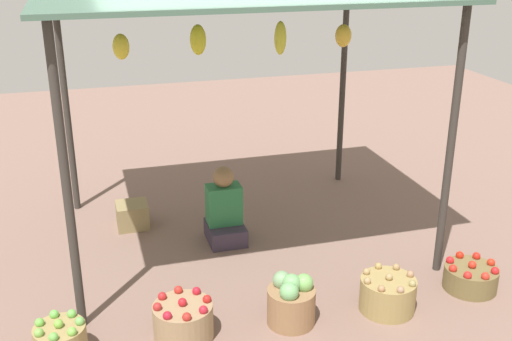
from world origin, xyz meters
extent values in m
plane|color=#7E6155|center=(0.00, 0.00, 0.00)|extent=(14.00, 14.00, 0.00)
cylinder|color=#38332D|center=(-1.59, -1.16, 1.20)|extent=(0.07, 0.07, 2.40)
cylinder|color=#38332D|center=(1.59, -1.16, 1.20)|extent=(0.07, 0.07, 2.40)
cylinder|color=#38332D|center=(-1.59, 1.16, 1.20)|extent=(0.07, 0.07, 2.40)
cylinder|color=#38332D|center=(1.59, 1.16, 1.20)|extent=(0.07, 0.07, 2.40)
ellipsoid|color=yellow|center=(-1.06, -0.18, 2.02)|extent=(0.14, 0.14, 0.22)
ellipsoid|color=yellow|center=(-0.36, -0.01, 2.02)|extent=(0.15, 0.15, 0.27)
ellipsoid|color=yellow|center=(0.38, -0.12, 2.02)|extent=(0.11, 0.11, 0.30)
ellipsoid|color=yellow|center=(0.98, -0.16, 2.02)|extent=(0.15, 0.15, 0.21)
cube|color=#382F3F|center=(-0.16, -0.07, 0.09)|extent=(0.36, 0.44, 0.18)
cube|color=#2B7341|center=(-0.16, -0.02, 0.38)|extent=(0.34, 0.22, 0.40)
sphere|color=olive|center=(-0.16, -0.02, 0.67)|extent=(0.21, 0.21, 0.21)
sphere|color=#75B03E|center=(-1.74, -1.54, 0.29)|extent=(0.07, 0.07, 0.07)
sphere|color=#69AB51|center=(-1.59, -1.54, 0.29)|extent=(0.07, 0.07, 0.07)
sphere|color=#65B44A|center=(-1.65, -1.43, 0.29)|extent=(0.07, 0.07, 0.07)
sphere|color=#65B94A|center=(-1.77, -1.40, 0.29)|extent=(0.07, 0.07, 0.07)
sphere|color=#66B243|center=(-1.87, -1.48, 0.29)|extent=(0.07, 0.07, 0.07)
sphere|color=#72A845|center=(-1.87, -1.61, 0.29)|extent=(0.07, 0.07, 0.07)
sphere|color=#65AE47|center=(-1.77, -1.69, 0.29)|extent=(0.07, 0.07, 0.07)
sphere|color=#74B645|center=(-1.65, -1.66, 0.29)|extent=(0.07, 0.07, 0.07)
cylinder|color=#9C7F5A|center=(-0.84, -1.54, 0.14)|extent=(0.46, 0.46, 0.28)
sphere|color=red|center=(-0.84, -1.54, 0.31)|extent=(0.07, 0.07, 0.07)
sphere|color=#B31E1B|center=(-0.65, -1.54, 0.30)|extent=(0.07, 0.07, 0.07)
sphere|color=red|center=(-0.71, -1.41, 0.30)|extent=(0.07, 0.07, 0.07)
sphere|color=red|center=(-0.84, -1.35, 0.30)|extent=(0.07, 0.07, 0.07)
sphere|color=#B22123|center=(-0.97, -1.41, 0.30)|extent=(0.07, 0.07, 0.07)
sphere|color=#A82625|center=(-1.03, -1.54, 0.30)|extent=(0.07, 0.07, 0.07)
sphere|color=#B21A2C|center=(-0.97, -1.67, 0.30)|extent=(0.07, 0.07, 0.07)
sphere|color=#AB2720|center=(-0.84, -1.73, 0.30)|extent=(0.07, 0.07, 0.07)
sphere|color=#B11E2C|center=(-0.71, -1.67, 0.30)|extent=(0.07, 0.07, 0.07)
cylinder|color=#946D49|center=(0.02, -1.58, 0.15)|extent=(0.38, 0.38, 0.30)
sphere|color=#70AC69|center=(0.02, -1.58, 0.36)|extent=(0.15, 0.15, 0.15)
sphere|color=#75B15C|center=(0.12, -1.58, 0.34)|extent=(0.15, 0.15, 0.15)
sphere|color=#779F6F|center=(-0.03, -1.50, 0.34)|extent=(0.15, 0.15, 0.15)
sphere|color=#71B26D|center=(-0.03, -1.67, 0.34)|extent=(0.15, 0.15, 0.15)
cylinder|color=#9D854F|center=(0.84, -1.63, 0.14)|extent=(0.46, 0.46, 0.28)
sphere|color=#A58656|center=(0.84, -1.63, 0.30)|extent=(0.06, 0.06, 0.06)
sphere|color=#9F7653|center=(1.03, -1.63, 0.30)|extent=(0.06, 0.06, 0.06)
sphere|color=#9C7B4F|center=(0.98, -1.49, 0.30)|extent=(0.06, 0.06, 0.06)
sphere|color=#A6874D|center=(0.84, -1.43, 0.30)|extent=(0.06, 0.06, 0.06)
sphere|color=#A68554|center=(0.70, -1.49, 0.30)|extent=(0.06, 0.06, 0.06)
sphere|color=#A38257|center=(0.65, -1.63, 0.30)|extent=(0.06, 0.06, 0.06)
sphere|color=#A0764E|center=(0.70, -1.76, 0.30)|extent=(0.06, 0.06, 0.06)
sphere|color=#A27C5E|center=(0.84, -1.82, 0.30)|extent=(0.06, 0.06, 0.06)
sphere|color=#968752|center=(0.98, -1.76, 0.30)|extent=(0.06, 0.06, 0.06)
cylinder|color=brown|center=(1.69, -1.53, 0.10)|extent=(0.46, 0.46, 0.20)
sphere|color=red|center=(1.69, -1.53, 0.23)|extent=(0.07, 0.07, 0.07)
sphere|color=red|center=(1.88, -1.53, 0.22)|extent=(0.07, 0.07, 0.07)
sphere|color=red|center=(1.82, -1.40, 0.22)|extent=(0.07, 0.07, 0.07)
sphere|color=red|center=(1.69, -1.34, 0.22)|extent=(0.07, 0.07, 0.07)
sphere|color=red|center=(1.56, -1.40, 0.22)|extent=(0.07, 0.07, 0.07)
sphere|color=red|center=(1.50, -1.53, 0.22)|extent=(0.07, 0.07, 0.07)
sphere|color=red|center=(1.56, -1.66, 0.22)|extent=(0.07, 0.07, 0.07)
sphere|color=red|center=(1.69, -1.72, 0.22)|extent=(0.07, 0.07, 0.07)
sphere|color=red|center=(1.82, -1.66, 0.22)|extent=(0.07, 0.07, 0.07)
cube|color=olive|center=(-1.03, 0.51, 0.13)|extent=(0.33, 0.32, 0.26)
camera|label=1|loc=(-1.41, -5.56, 2.93)|focal=43.71mm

